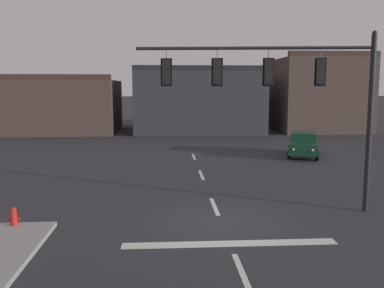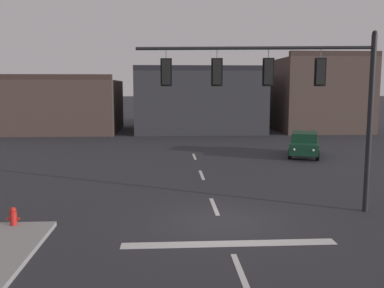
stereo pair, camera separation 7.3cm
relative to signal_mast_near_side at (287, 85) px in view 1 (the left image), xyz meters
The scene contains 7 objects.
ground_plane 5.50m from the signal_mast_near_side, 151.31° to the right, with size 400.00×400.00×0.00m, color #2B2B30.
stop_bar_paint 6.31m from the signal_mast_near_side, 126.88° to the right, with size 6.40×0.50×0.01m, color silver.
lane_centreline 5.35m from the signal_mast_near_side, 166.60° to the left, with size 0.16×26.40×0.01m.
signal_mast_near_side is the anchor object (origin of this frame).
car_lot_nearside 13.76m from the signal_mast_near_side, 68.70° to the left, with size 3.14×4.75×1.61m.
fire_hydrant 10.48m from the signal_mast_near_side, 169.82° to the right, with size 0.40×0.30×0.75m.
building_row 30.42m from the signal_mast_near_side, 93.10° to the left, with size 37.09×13.89×7.99m.
Camera 1 is at (-1.90, -14.10, 4.62)m, focal length 40.04 mm.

